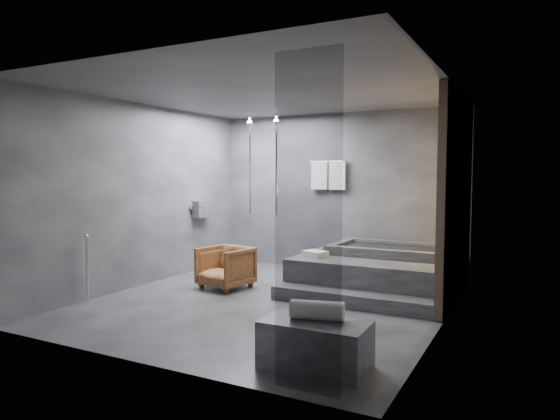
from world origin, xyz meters
The scene contains 7 objects.
room centered at (0.40, 0.24, 1.73)m, with size 5.00×5.04×2.82m.
tub_deck centered at (1.05, 1.45, 0.25)m, with size 2.20×2.00×0.50m, color #2D2D2F.
tub_step centered at (1.05, 0.27, 0.09)m, with size 2.20×0.36×0.18m, color #2D2D2F.
concrete_bench centered at (1.47, -1.86, 0.21)m, with size 0.94×0.52×0.43m, color #38383A.
driftwood_chair centered at (-0.99, 0.38, 0.32)m, with size 0.68×0.70×0.63m, color #492612.
rolled_towel centered at (1.47, -1.82, 0.51)m, with size 0.17×0.17×0.48m, color white.
deck_towel centered at (0.27, 0.88, 0.54)m, with size 0.33×0.24×0.09m, color white.
Camera 1 is at (3.19, -5.85, 1.73)m, focal length 32.00 mm.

